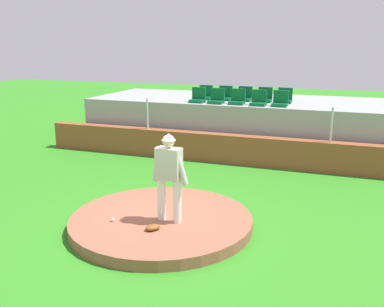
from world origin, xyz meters
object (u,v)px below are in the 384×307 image
object	(u,v)px
stadium_chair_0	(198,98)
stadium_chair_9	(285,98)
stadium_chair_2	(237,99)
fielding_glove	(153,227)
stadium_chair_6	(225,96)
stadium_chair_1	(217,99)
stadium_chair_5	(205,95)
stadium_chair_7	(245,96)
stadium_chair_8	(265,97)
stadium_chair_3	(259,101)
stadium_chair_4	(280,101)
baseball	(112,220)
pitcher	(169,171)

from	to	relation	value
stadium_chair_0	stadium_chair_9	distance (m)	2.93
stadium_chair_0	stadium_chair_2	world-z (taller)	same
fielding_glove	stadium_chair_6	bearing A→B (deg)	44.97
stadium_chair_1	stadium_chair_6	distance (m)	0.93
stadium_chair_5	fielding_glove	bearing A→B (deg)	101.25
stadium_chair_7	stadium_chair_1	bearing A→B (deg)	52.32
stadium_chair_6	stadium_chair_8	world-z (taller)	same
stadium_chair_3	stadium_chair_4	size ratio (longest dim) A/B	1.00
stadium_chair_1	baseball	bearing A→B (deg)	89.27
stadium_chair_2	stadium_chair_4	size ratio (longest dim) A/B	1.00
stadium_chair_0	stadium_chair_5	size ratio (longest dim) A/B	1.00
stadium_chair_7	stadium_chair_4	bearing A→B (deg)	146.77
stadium_chair_6	stadium_chair_9	size ratio (longest dim) A/B	1.00
baseball	stadium_chair_6	size ratio (longest dim) A/B	0.15
baseball	stadium_chair_4	size ratio (longest dim) A/B	0.15
stadium_chair_2	stadium_chair_7	bearing A→B (deg)	-91.97
pitcher	stadium_chair_3	size ratio (longest dim) A/B	3.60
stadium_chair_2	stadium_chair_9	world-z (taller)	same
stadium_chair_1	stadium_chair_3	world-z (taller)	same
stadium_chair_6	stadium_chair_3	bearing A→B (deg)	146.32
stadium_chair_5	stadium_chair_6	world-z (taller)	same
stadium_chair_2	stadium_chair_5	xyz separation A→B (m)	(-1.40, 0.86, 0.00)
fielding_glove	stadium_chair_0	xyz separation A→B (m)	(-1.53, 6.94, 1.63)
fielding_glove	stadium_chair_4	world-z (taller)	stadium_chair_4
stadium_chair_1	stadium_chair_3	distance (m)	1.42
stadium_chair_3	stadium_chair_4	bearing A→B (deg)	-176.24
baseball	stadium_chair_7	size ratio (longest dim) A/B	0.15
stadium_chair_3	stadium_chair_8	bearing A→B (deg)	-91.35
stadium_chair_1	stadium_chair_6	xyz separation A→B (m)	(0.03, 0.93, 0.00)
stadium_chair_2	pitcher	bearing A→B (deg)	92.45
stadium_chair_3	fielding_glove	bearing A→B (deg)	85.26
stadium_chair_2	stadium_chair_8	bearing A→B (deg)	-130.41
stadium_chair_7	baseball	bearing A→B (deg)	83.96
stadium_chair_4	stadium_chair_7	world-z (taller)	same
stadium_chair_8	stadium_chair_3	bearing A→B (deg)	88.65
fielding_glove	stadium_chair_5	bearing A→B (deg)	50.24
baseball	stadium_chair_9	world-z (taller)	stadium_chair_9
stadium_chair_0	stadium_chair_7	bearing A→B (deg)	-147.40
stadium_chair_2	fielding_glove	bearing A→B (deg)	91.23
pitcher	stadium_chair_3	world-z (taller)	stadium_chair_3
baseball	stadium_chair_9	bearing A→B (deg)	74.09
stadium_chair_2	stadium_chair_9	distance (m)	1.67
pitcher	stadium_chair_5	distance (m)	7.49
stadium_chair_4	stadium_chair_3	bearing A→B (deg)	3.76
fielding_glove	stadium_chair_3	bearing A→B (deg)	34.24
stadium_chair_5	stadium_chair_1	bearing A→B (deg)	127.64
stadium_chair_0	stadium_chair_8	bearing A→B (deg)	-157.61
baseball	stadium_chair_0	size ratio (longest dim) A/B	0.15
stadium_chair_2	stadium_chair_7	distance (m)	0.90
stadium_chair_2	stadium_chair_6	xyz separation A→B (m)	(-0.67, 0.88, 0.00)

